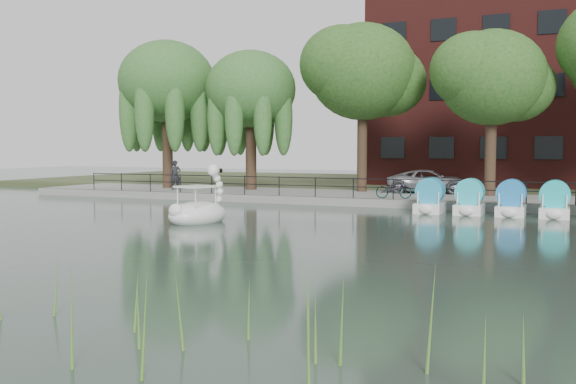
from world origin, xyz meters
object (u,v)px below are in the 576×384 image
Objects in this scene: minivan at (430,180)px; pedestrian at (175,173)px; bicycle at (394,188)px; swan_boat at (199,210)px.

pedestrian is (-14.11, -3.41, 0.26)m from minivan.
pedestrian is (-13.25, 1.06, 0.49)m from bicycle.
bicycle is 10.83m from swan_boat.
pedestrian reaches higher than swan_boat.
bicycle is at bearing 161.02° from minivan.
minivan is 15.23m from swan_boat.
minivan reaches higher than bicycle.
swan_boat is at bearing 139.13° from bicycle.
minivan is 2.64× the size of pedestrian.
swan_boat reaches higher than bicycle.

